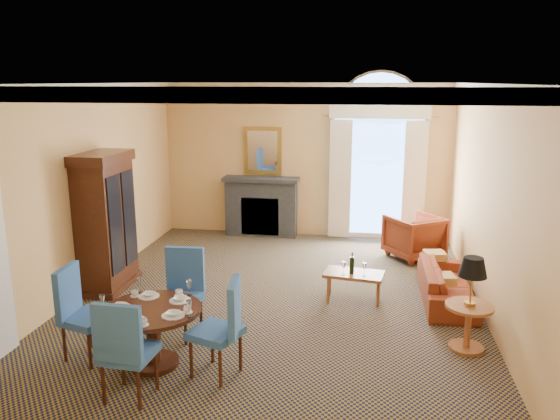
% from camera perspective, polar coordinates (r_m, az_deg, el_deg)
% --- Properties ---
extents(ground, '(7.50, 7.50, 0.00)m').
position_cam_1_polar(ground, '(8.33, -0.56, -9.53)').
color(ground, '#101334').
rests_on(ground, ground).
extents(room_envelope, '(6.04, 7.52, 3.45)m').
position_cam_1_polar(room_envelope, '(8.36, 0.01, 8.36)').
color(room_envelope, '#E3B36C').
rests_on(room_envelope, ground).
extents(armoire, '(0.62, 1.11, 2.17)m').
position_cam_1_polar(armoire, '(8.99, -17.75, -1.40)').
color(armoire, black).
rests_on(armoire, ground).
extents(dining_table, '(1.13, 1.13, 0.91)m').
position_cam_1_polar(dining_table, '(6.56, -13.20, -11.33)').
color(dining_table, black).
rests_on(dining_table, ground).
extents(dining_chair_north, '(0.60, 0.60, 1.13)m').
position_cam_1_polar(dining_chair_north, '(7.26, -10.18, -7.80)').
color(dining_chair_north, '#28579D').
rests_on(dining_chair_north, ground).
extents(dining_chair_south, '(0.54, 0.54, 1.13)m').
position_cam_1_polar(dining_chair_south, '(5.86, -16.03, -13.45)').
color(dining_chair_south, '#28579D').
rests_on(dining_chair_south, ground).
extents(dining_chair_east, '(0.65, 0.65, 1.13)m').
position_cam_1_polar(dining_chair_east, '(6.17, -5.82, -11.58)').
color(dining_chair_east, '#28579D').
rests_on(dining_chair_east, ground).
extents(dining_chair_west, '(0.63, 0.63, 1.13)m').
position_cam_1_polar(dining_chair_west, '(6.94, -20.34, -9.47)').
color(dining_chair_west, '#28579D').
rests_on(dining_chair_west, ground).
extents(sofa, '(0.72, 1.83, 0.53)m').
position_cam_1_polar(sofa, '(8.62, 17.06, -7.43)').
color(sofa, maroon).
rests_on(sofa, ground).
extents(armchair, '(1.23, 1.23, 0.82)m').
position_cam_1_polar(armchair, '(10.47, 13.83, -2.72)').
color(armchair, maroon).
rests_on(armchair, ground).
extents(coffee_table, '(0.93, 0.60, 0.78)m').
position_cam_1_polar(coffee_table, '(8.29, 7.71, -6.70)').
color(coffee_table, '#A45C31').
rests_on(coffee_table, ground).
extents(side_table, '(0.58, 0.58, 1.16)m').
position_cam_1_polar(side_table, '(7.06, 19.31, -8.17)').
color(side_table, '#A45C31').
rests_on(side_table, ground).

